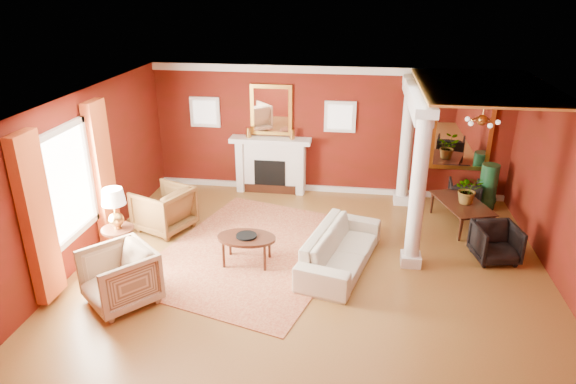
% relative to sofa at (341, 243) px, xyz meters
% --- Properties ---
extents(ground, '(8.00, 8.00, 0.00)m').
position_rel_sofa_xyz_m(ground, '(-0.48, -0.10, -0.45)').
color(ground, brown).
rests_on(ground, ground).
extents(room_shell, '(8.04, 7.04, 2.92)m').
position_rel_sofa_xyz_m(room_shell, '(-0.48, -0.10, 1.57)').
color(room_shell, '#61120D').
rests_on(room_shell, ground).
extents(fireplace, '(1.85, 0.42, 1.29)m').
position_rel_sofa_xyz_m(fireplace, '(-1.78, 3.22, 0.20)').
color(fireplace, silver).
rests_on(fireplace, ground).
extents(overmantel_mirror, '(0.95, 0.07, 1.15)m').
position_rel_sofa_xyz_m(overmantel_mirror, '(-1.78, 3.36, 1.45)').
color(overmantel_mirror, gold).
rests_on(overmantel_mirror, fireplace).
extents(flank_window_left, '(0.70, 0.07, 0.70)m').
position_rel_sofa_xyz_m(flank_window_left, '(-3.33, 3.37, 1.35)').
color(flank_window_left, silver).
rests_on(flank_window_left, room_shell).
extents(flank_window_right, '(0.70, 0.07, 0.70)m').
position_rel_sofa_xyz_m(flank_window_right, '(-0.23, 3.37, 1.35)').
color(flank_window_right, silver).
rests_on(flank_window_right, room_shell).
extents(left_window, '(0.21, 2.55, 2.60)m').
position_rel_sofa_xyz_m(left_window, '(-4.38, -0.70, 0.98)').
color(left_window, white).
rests_on(left_window, room_shell).
extents(column_front, '(0.36, 0.36, 2.80)m').
position_rel_sofa_xyz_m(column_front, '(1.22, 0.20, 0.98)').
color(column_front, silver).
rests_on(column_front, ground).
extents(column_back, '(0.36, 0.36, 2.80)m').
position_rel_sofa_xyz_m(column_back, '(1.22, 2.90, 0.98)').
color(column_back, silver).
rests_on(column_back, ground).
extents(header_beam, '(0.30, 3.20, 0.32)m').
position_rel_sofa_xyz_m(header_beam, '(1.22, 1.80, 2.17)').
color(header_beam, silver).
rests_on(header_beam, column_front).
extents(amber_ceiling, '(2.30, 3.40, 0.04)m').
position_rel_sofa_xyz_m(amber_ceiling, '(2.37, 1.65, 2.42)').
color(amber_ceiling, gold).
rests_on(amber_ceiling, room_shell).
extents(dining_mirror, '(1.30, 0.07, 1.70)m').
position_rel_sofa_xyz_m(dining_mirror, '(2.42, 3.36, 1.10)').
color(dining_mirror, gold).
rests_on(dining_mirror, room_shell).
extents(chandelier, '(0.60, 0.62, 0.75)m').
position_rel_sofa_xyz_m(chandelier, '(2.42, 1.70, 1.80)').
color(chandelier, '#BE883B').
rests_on(chandelier, room_shell).
extents(crown_trim, '(8.00, 0.08, 0.16)m').
position_rel_sofa_xyz_m(crown_trim, '(-0.48, 3.36, 2.37)').
color(crown_trim, silver).
rests_on(crown_trim, room_shell).
extents(base_trim, '(8.00, 0.08, 0.12)m').
position_rel_sofa_xyz_m(base_trim, '(-0.48, 3.36, -0.39)').
color(base_trim, silver).
rests_on(base_trim, ground).
extents(rug, '(4.07, 4.77, 0.02)m').
position_rel_sofa_xyz_m(rug, '(-1.59, 0.26, -0.44)').
color(rug, maroon).
rests_on(rug, ground).
extents(sofa, '(1.21, 2.38, 0.89)m').
position_rel_sofa_xyz_m(sofa, '(0.00, 0.00, 0.00)').
color(sofa, beige).
rests_on(sofa, ground).
extents(armchair_leopard, '(1.19, 1.22, 0.98)m').
position_rel_sofa_xyz_m(armchair_leopard, '(-3.52, 0.91, 0.04)').
color(armchair_leopard, black).
rests_on(armchair_leopard, ground).
extents(armchair_stripe, '(1.31, 1.31, 0.99)m').
position_rel_sofa_xyz_m(armchair_stripe, '(-3.27, -1.59, 0.05)').
color(armchair_stripe, tan).
rests_on(armchair_stripe, ground).
extents(coffee_table, '(1.02, 1.02, 0.52)m').
position_rel_sofa_xyz_m(coffee_table, '(-1.62, -0.15, 0.02)').
color(coffee_table, black).
rests_on(coffee_table, ground).
extents(coffee_book, '(0.15, 0.02, 0.20)m').
position_rel_sofa_xyz_m(coffee_book, '(-1.63, -0.11, 0.17)').
color(coffee_book, black).
rests_on(coffee_book, coffee_table).
extents(side_table, '(0.55, 0.55, 1.38)m').
position_rel_sofa_xyz_m(side_table, '(-3.84, -0.40, 0.47)').
color(side_table, black).
rests_on(side_table, ground).
extents(dining_table, '(0.91, 1.51, 0.79)m').
position_rel_sofa_xyz_m(dining_table, '(2.35, 1.96, -0.05)').
color(dining_table, black).
rests_on(dining_table, ground).
extents(dining_chair_near, '(0.83, 0.80, 0.74)m').
position_rel_sofa_xyz_m(dining_chair_near, '(2.70, 0.59, -0.08)').
color(dining_chair_near, black).
rests_on(dining_chair_near, ground).
extents(dining_chair_far, '(0.68, 0.64, 0.65)m').
position_rel_sofa_xyz_m(dining_chair_far, '(2.55, 2.90, -0.12)').
color(dining_chair_far, black).
rests_on(dining_chair_far, ground).
extents(green_urn, '(0.42, 0.42, 1.01)m').
position_rel_sofa_xyz_m(green_urn, '(3.02, 2.90, -0.05)').
color(green_urn, '#154122').
rests_on(green_urn, ground).
extents(potted_plant, '(0.54, 0.60, 0.45)m').
position_rel_sofa_xyz_m(potted_plant, '(2.40, 1.93, 0.57)').
color(potted_plant, '#26591E').
rests_on(potted_plant, dining_table).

